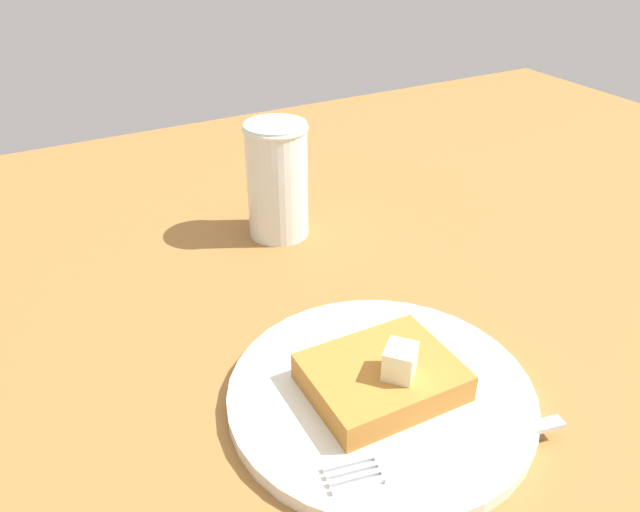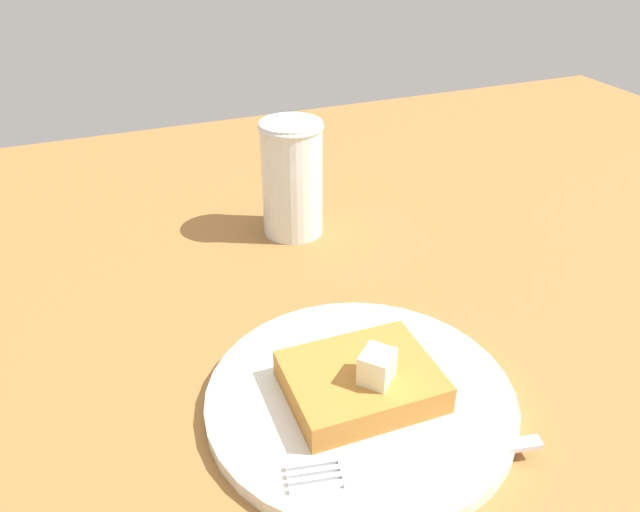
# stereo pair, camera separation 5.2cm
# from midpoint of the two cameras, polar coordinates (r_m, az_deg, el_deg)

# --- Properties ---
(table_surface) EXTENTS (1.28, 1.28, 0.02)m
(table_surface) POSITION_cam_midpoint_polar(r_m,az_deg,el_deg) (0.50, 14.37, -10.13)
(table_surface) COLOR olive
(table_surface) RESTS_ON ground
(plate) EXTENTS (0.21, 0.21, 0.01)m
(plate) POSITION_cam_midpoint_polar(r_m,az_deg,el_deg) (0.45, 2.17, -12.59)
(plate) COLOR silver
(plate) RESTS_ON table_surface
(toast_slice_center) EXTENTS (0.08, 0.10, 0.02)m
(toast_slice_center) POSITION_cam_midpoint_polar(r_m,az_deg,el_deg) (0.43, 2.21, -11.13)
(toast_slice_center) COLOR #B1722D
(toast_slice_center) RESTS_ON plate
(butter_pat_primary) EXTENTS (0.03, 0.03, 0.02)m
(butter_pat_primary) POSITION_cam_midpoint_polar(r_m,az_deg,el_deg) (0.42, 3.47, -9.43)
(butter_pat_primary) COLOR #F0F0C3
(butter_pat_primary) RESTS_ON toast_slice_center
(fork) EXTENTS (0.05, 0.16, 0.00)m
(fork) POSITION_cam_midpoint_polar(r_m,az_deg,el_deg) (0.40, 6.68, -17.65)
(fork) COLOR silver
(fork) RESTS_ON plate
(syrup_jar) EXTENTS (0.06, 0.06, 0.12)m
(syrup_jar) POSITION_cam_midpoint_polar(r_m,az_deg,el_deg) (0.63, -6.30, 6.54)
(syrup_jar) COLOR #371A05
(syrup_jar) RESTS_ON table_surface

